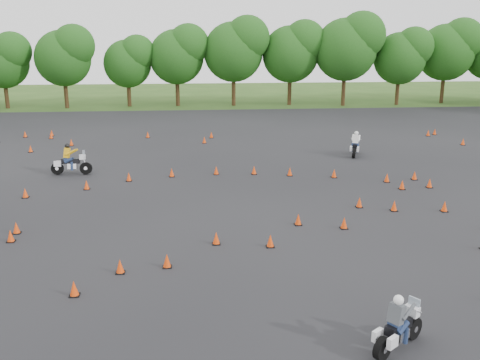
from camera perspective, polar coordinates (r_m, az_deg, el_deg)
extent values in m
plane|color=#2D5119|center=(20.68, 1.05, -6.09)|extent=(140.00, 140.00, 0.00)
plane|color=black|center=(26.34, -0.41, -1.38)|extent=(62.00, 62.00, 0.00)
cone|color=#E63F09|center=(18.16, -7.80, -8.55)|extent=(0.26, 0.26, 0.45)
cone|color=#E63F09|center=(43.97, -19.45, 4.74)|extent=(0.26, 0.26, 0.45)
cone|color=#E63F09|center=(27.96, -16.06, -0.53)|extent=(0.26, 0.26, 0.45)
cone|color=#E63F09|center=(25.18, 20.98, -2.66)|extent=(0.26, 0.26, 0.45)
cone|color=#E63F09|center=(24.55, 16.12, -2.68)|extent=(0.26, 0.26, 0.45)
cone|color=#E63F09|center=(38.73, -3.83, 4.27)|extent=(0.26, 0.26, 0.45)
cone|color=#E63F09|center=(29.55, -7.30, 0.77)|extent=(0.26, 0.26, 0.45)
cone|color=#E63F09|center=(18.02, -12.68, -9.00)|extent=(0.26, 0.26, 0.45)
cone|color=#E63F09|center=(43.94, 19.44, 4.74)|extent=(0.26, 0.26, 0.45)
cone|color=#E63F09|center=(22.70, -22.76, -4.74)|extent=(0.26, 0.26, 0.45)
cone|color=#E63F09|center=(39.58, -17.56, 3.84)|extent=(0.26, 0.26, 0.45)
cone|color=#E63F09|center=(44.12, -21.95, 4.54)|extent=(0.26, 0.26, 0.45)
cone|color=#E63F09|center=(42.81, -19.51, 4.48)|extent=(0.26, 0.26, 0.45)
cone|color=#E63F09|center=(19.92, -2.56, -6.24)|extent=(0.26, 0.26, 0.45)
cone|color=#E63F09|center=(38.23, -21.45, 3.11)|extent=(0.26, 0.26, 0.45)
cone|color=#E63F09|center=(40.73, -3.07, 4.82)|extent=(0.26, 0.26, 0.45)
cone|color=#E63F09|center=(21.87, 11.04, -4.54)|extent=(0.26, 0.26, 0.45)
cone|color=#E63F09|center=(27.49, -21.94, -1.31)|extent=(0.26, 0.26, 0.45)
cone|color=#E63F09|center=(29.65, 5.33, 0.88)|extent=(0.26, 0.26, 0.45)
cone|color=#E63F09|center=(29.86, 1.51, 1.04)|extent=(0.26, 0.26, 0.45)
cone|color=#E63F09|center=(41.37, -9.82, 4.78)|extent=(0.26, 0.26, 0.45)
cone|color=#E63F09|center=(41.15, 22.70, 3.77)|extent=(0.26, 0.26, 0.45)
cone|color=#E63F09|center=(19.68, 3.25, -6.53)|extent=(0.26, 0.26, 0.45)
cone|color=#E63F09|center=(24.67, 12.61, -2.36)|extent=(0.26, 0.26, 0.45)
cone|color=#E63F09|center=(28.11, 16.91, -0.51)|extent=(0.26, 0.26, 0.45)
cone|color=#E63F09|center=(21.89, -23.28, -5.52)|extent=(0.26, 0.26, 0.45)
cone|color=#E63F09|center=(29.83, -2.56, 1.02)|extent=(0.26, 0.26, 0.45)
cone|color=#E63F09|center=(21.99, 6.23, -4.23)|extent=(0.26, 0.26, 0.45)
cone|color=#E63F09|center=(16.89, -17.28, -11.02)|extent=(0.26, 0.26, 0.45)
cone|color=#E63F09|center=(28.86, 19.57, -0.34)|extent=(0.26, 0.26, 0.45)
cone|color=#E63F09|center=(30.20, 18.12, 0.45)|extent=(0.26, 0.26, 0.45)
cone|color=#E63F09|center=(44.74, 20.05, 4.85)|extent=(0.26, 0.26, 0.45)
cone|color=#E63F09|center=(29.29, 15.40, 0.22)|extent=(0.26, 0.26, 0.45)
cone|color=#E63F09|center=(29.04, -11.77, 0.32)|extent=(0.26, 0.26, 0.45)
cone|color=#E63F09|center=(29.59, 10.01, 0.69)|extent=(0.26, 0.26, 0.45)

